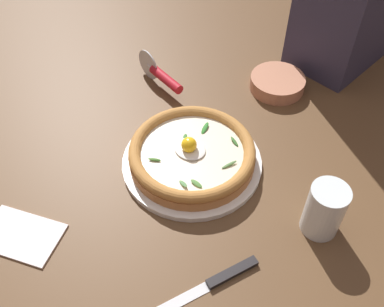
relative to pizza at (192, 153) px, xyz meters
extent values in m
cube|color=brown|center=(-0.01, 0.03, -0.05)|extent=(2.40, 2.40, 0.03)
cylinder|color=white|center=(0.00, 0.00, -0.03)|extent=(0.28, 0.28, 0.01)
cylinder|color=#B67440|center=(0.00, 0.00, -0.01)|extent=(0.25, 0.25, 0.02)
torus|color=#B5793A|center=(0.00, 0.00, 0.01)|extent=(0.25, 0.25, 0.02)
cylinder|color=beige|center=(0.00, 0.00, 0.00)|extent=(0.21, 0.21, 0.00)
ellipsoid|color=white|center=(0.00, 0.00, 0.01)|extent=(0.07, 0.06, 0.01)
sphere|color=yellow|center=(0.00, 0.00, 0.02)|extent=(0.03, 0.03, 0.03)
ellipsoid|color=#4C7F47|center=(0.05, -0.07, 0.01)|extent=(0.03, 0.01, 0.01)
ellipsoid|color=#246E20|center=(-0.03, 0.06, 0.01)|extent=(0.02, 0.03, 0.01)
ellipsoid|color=#3C7A33|center=(-0.03, 0.01, 0.01)|extent=(0.02, 0.02, 0.01)
ellipsoid|color=#548145|center=(0.08, 0.03, 0.01)|extent=(0.01, 0.03, 0.01)
ellipsoid|color=#538B40|center=(0.07, -0.05, 0.01)|extent=(0.03, 0.01, 0.01)
ellipsoid|color=#396A26|center=(-0.03, -0.07, 0.01)|extent=(0.02, 0.02, 0.00)
ellipsoid|color=#3A702F|center=(0.04, 0.08, 0.01)|extent=(0.03, 0.01, 0.01)
cylinder|color=#B67558|center=(-0.03, 0.31, -0.02)|extent=(0.13, 0.13, 0.03)
cylinder|color=silver|center=(-0.28, 0.12, 0.00)|extent=(0.07, 0.01, 0.07)
cylinder|color=silver|center=(-0.27, 0.12, 0.00)|extent=(0.02, 0.01, 0.01)
cylinder|color=#AD1723|center=(-0.21, 0.11, 0.00)|extent=(0.10, 0.03, 0.02)
cube|color=silver|center=(0.19, -0.23, -0.03)|extent=(0.05, 0.14, 0.00)
cube|color=black|center=(0.22, -0.12, -0.03)|extent=(0.04, 0.10, 0.01)
cylinder|color=silver|center=(0.27, 0.06, 0.02)|extent=(0.07, 0.07, 0.10)
cylinder|color=#DDCB82|center=(0.27, 0.06, -0.01)|extent=(0.06, 0.06, 0.05)
cube|color=white|center=(-0.09, -0.34, -0.03)|extent=(0.17, 0.14, 0.01)
camera|label=1|loc=(0.42, -0.40, 0.64)|focal=40.72mm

